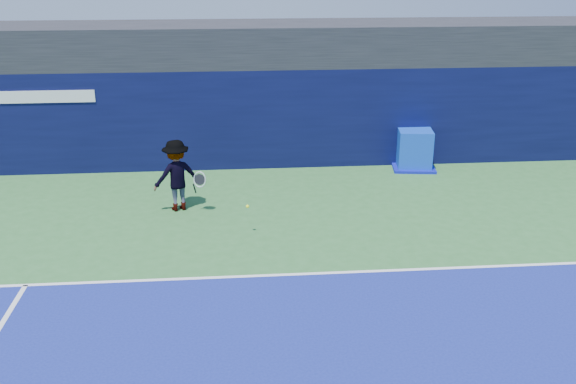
# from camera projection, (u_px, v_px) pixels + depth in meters

# --- Properties ---
(ground) EXTENTS (80.00, 80.00, 0.00)m
(ground) POSITION_uv_depth(u_px,v_px,m) (289.00, 363.00, 10.34)
(ground) COLOR #306C32
(ground) RESTS_ON ground
(baseline) EXTENTS (24.00, 0.10, 0.01)m
(baseline) POSITION_uv_depth(u_px,v_px,m) (276.00, 275.00, 13.14)
(baseline) COLOR white
(baseline) RESTS_ON ground
(stadium_band) EXTENTS (36.00, 3.00, 1.20)m
(stadium_band) POSITION_uv_depth(u_px,v_px,m) (257.00, 43.00, 19.83)
(stadium_band) COLOR black
(stadium_band) RESTS_ON back_wall_assembly
(back_wall_assembly) EXTENTS (36.00, 1.03, 3.00)m
(back_wall_assembly) POSITION_uv_depth(u_px,v_px,m) (259.00, 117.00, 19.63)
(back_wall_assembly) COLOR black
(back_wall_assembly) RESTS_ON ground
(equipment_cart) EXTENTS (1.42, 1.42, 1.21)m
(equipment_cart) POSITION_uv_depth(u_px,v_px,m) (414.00, 150.00, 19.59)
(equipment_cart) COLOR #0D3AC1
(equipment_cart) RESTS_ON ground
(tennis_player) EXTENTS (1.44, 1.06, 1.85)m
(tennis_player) POSITION_uv_depth(u_px,v_px,m) (177.00, 175.00, 16.24)
(tennis_player) COLOR silver
(tennis_player) RESTS_ON ground
(tennis_ball) EXTENTS (0.08, 0.08, 0.08)m
(tennis_ball) POSITION_uv_depth(u_px,v_px,m) (248.00, 206.00, 14.84)
(tennis_ball) COLOR #F4FC1C
(tennis_ball) RESTS_ON ground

